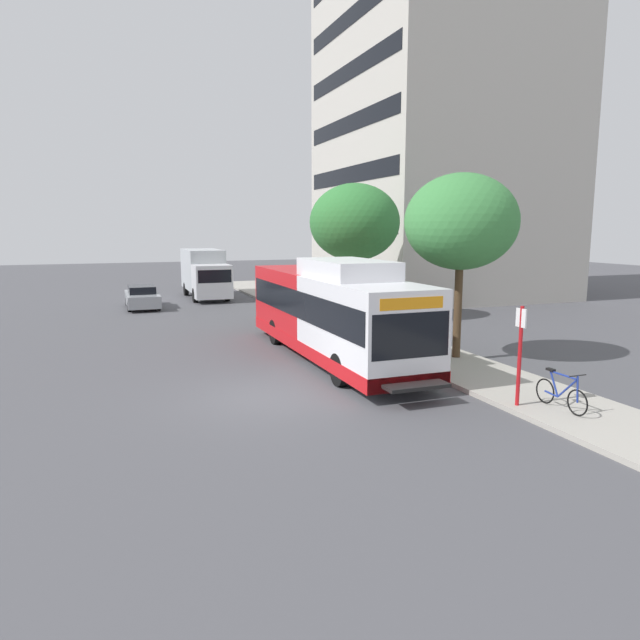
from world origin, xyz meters
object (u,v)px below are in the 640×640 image
street_tree_near_stop (461,222)px  box_truck_background (205,272)px  parked_car_far_lane (142,297)px  bus_stop_sign_pole (520,348)px  transit_bus (331,312)px  bicycle_parked (561,393)px  street_tree_mid_block (355,222)px

street_tree_near_stop → box_truck_background: size_ratio=0.92×
street_tree_near_stop → parked_car_far_lane: size_ratio=1.43×
box_truck_background → bus_stop_sign_pole: bearing=-82.9°
bus_stop_sign_pole → parked_car_far_lane: (-7.76, 23.68, -0.99)m
parked_car_far_lane → box_truck_background: box_truck_background is taller
street_tree_near_stop → box_truck_background: street_tree_near_stop is taller
bus_stop_sign_pole → parked_car_far_lane: bus_stop_sign_pole is taller
transit_bus → bicycle_parked: (3.06, -7.98, -1.14)m
bus_stop_sign_pole → street_tree_mid_block: size_ratio=0.38×
street_tree_near_stop → box_truck_background: 22.80m
box_truck_background → transit_bus: bearing=-86.8°
bicycle_parked → box_truck_background: (-4.20, 28.05, 1.18)m
bicycle_parked → street_tree_mid_block: bearing=84.9°
box_truck_background → bicycle_parked: bearing=-81.5°
transit_bus → street_tree_mid_block: street_tree_mid_block is taller
street_tree_near_stop → street_tree_mid_block: bearing=87.5°
bicycle_parked → street_tree_mid_block: 16.60m
street_tree_mid_block → bicycle_parked: bearing=-95.1°
bus_stop_sign_pole → street_tree_near_stop: street_tree_near_stop is taller
transit_bus → bus_stop_sign_pole: bearing=-72.8°
parked_car_far_lane → bicycle_parked: bearing=-70.6°
parked_car_far_lane → box_truck_background: size_ratio=0.64×
transit_bus → street_tree_near_stop: 5.50m
bicycle_parked → box_truck_background: 28.38m
street_tree_mid_block → box_truck_background: street_tree_mid_block is taller
bicycle_parked → parked_car_far_lane: bearing=109.4°
street_tree_near_stop → street_tree_mid_block: size_ratio=0.95×
bicycle_parked → street_tree_near_stop: size_ratio=0.27×
street_tree_mid_block → parked_car_far_lane: 13.74m
transit_bus → box_truck_background: (-1.14, 20.06, 0.04)m
transit_bus → parked_car_far_lane: transit_bus is taller
bus_stop_sign_pole → street_tree_mid_block: bearing=81.8°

